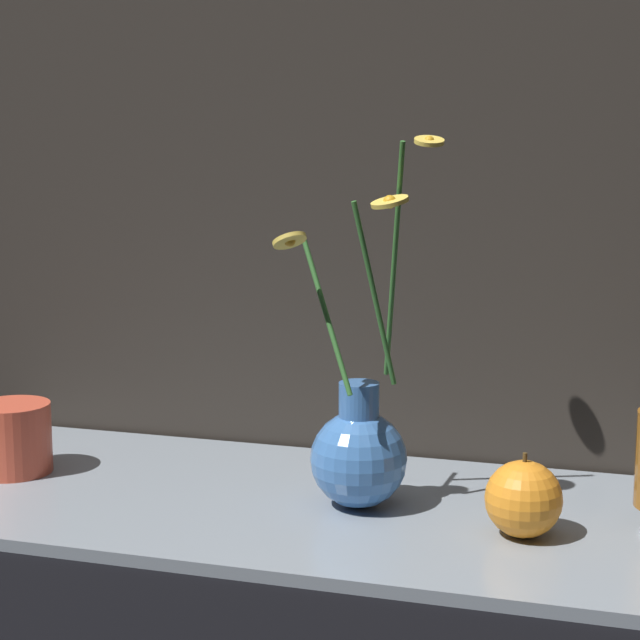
# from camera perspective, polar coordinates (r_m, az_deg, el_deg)

# --- Properties ---
(ground_plane) EXTENTS (6.00, 6.00, 0.00)m
(ground_plane) POSITION_cam_1_polar(r_m,az_deg,el_deg) (1.10, -0.87, -10.19)
(ground_plane) COLOR black
(shelf) EXTENTS (0.85, 0.36, 0.01)m
(shelf) POSITION_cam_1_polar(r_m,az_deg,el_deg) (1.09, -0.87, -9.90)
(shelf) COLOR gray
(shelf) RESTS_ON ground_plane
(vase_with_flowers) EXTENTS (0.15, 0.13, 0.36)m
(vase_with_flowers) POSITION_cam_1_polar(r_m,az_deg,el_deg) (1.06, 2.14, -6.83)
(vase_with_flowers) COLOR #3F72B7
(vase_with_flowers) RESTS_ON shelf
(yellow_mug) EXTENTS (0.09, 0.08, 0.08)m
(yellow_mug) POSITION_cam_1_polar(r_m,az_deg,el_deg) (1.22, -16.15, -6.05)
(yellow_mug) COLOR #DB5138
(yellow_mug) RESTS_ON shelf
(orange_fruit) EXTENTS (0.07, 0.07, 0.08)m
(orange_fruit) POSITION_cam_1_polar(r_m,az_deg,el_deg) (1.00, 10.80, -9.36)
(orange_fruit) COLOR orange
(orange_fruit) RESTS_ON shelf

